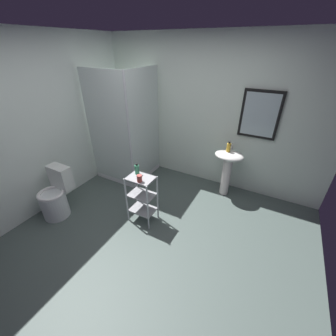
{
  "coord_description": "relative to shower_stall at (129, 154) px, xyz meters",
  "views": [
    {
      "loc": [
        1.21,
        -1.65,
        2.3
      ],
      "look_at": [
        -0.02,
        0.64,
        0.78
      ],
      "focal_mm": 22.76,
      "sensor_mm": 36.0,
      "label": 1
    }
  ],
  "objects": [
    {
      "name": "ground_plane",
      "position": [
        1.21,
        -1.23,
        -0.47
      ],
      "size": [
        4.2,
        4.2,
        0.02
      ],
      "primitive_type": "cube",
      "color": "#485551"
    },
    {
      "name": "wall_back",
      "position": [
        1.22,
        0.62,
        0.79
      ],
      "size": [
        4.2,
        0.14,
        2.5
      ],
      "color": "white",
      "rests_on": "ground_plane"
    },
    {
      "name": "wall_left",
      "position": [
        -0.64,
        -1.23,
        0.79
      ],
      "size": [
        0.1,
        4.2,
        2.5
      ],
      "primitive_type": "cube",
      "color": "white",
      "rests_on": "ground_plane"
    },
    {
      "name": "shower_stall",
      "position": [
        0.0,
        0.0,
        0.0
      ],
      "size": [
        0.92,
        0.92,
        2.0
      ],
      "color": "white",
      "rests_on": "ground_plane"
    },
    {
      "name": "pedestal_sink",
      "position": [
        1.83,
        0.29,
        0.12
      ],
      "size": [
        0.46,
        0.37,
        0.81
      ],
      "color": "white",
      "rests_on": "ground_plane"
    },
    {
      "name": "sink_faucet",
      "position": [
        1.83,
        0.41,
        0.4
      ],
      "size": [
        0.03,
        0.03,
        0.1
      ],
      "primitive_type": "cylinder",
      "color": "silver",
      "rests_on": "pedestal_sink"
    },
    {
      "name": "toilet",
      "position": [
        -0.27,
        -1.44,
        -0.15
      ],
      "size": [
        0.37,
        0.49,
        0.76
      ],
      "color": "white",
      "rests_on": "ground_plane"
    },
    {
      "name": "storage_cart",
      "position": [
        0.94,
        -0.93,
        -0.03
      ],
      "size": [
        0.38,
        0.28,
        0.74
      ],
      "color": "silver",
      "rests_on": "ground_plane"
    },
    {
      "name": "hand_soap_bottle",
      "position": [
        1.8,
        0.29,
        0.42
      ],
      "size": [
        0.06,
        0.06,
        0.17
      ],
      "color": "gold",
      "rests_on": "pedestal_sink"
    },
    {
      "name": "body_wash_bottle_green",
      "position": [
        0.85,
        -0.87,
        0.35
      ],
      "size": [
        0.06,
        0.06,
        0.16
      ],
      "color": "#368D62",
      "rests_on": "storage_cart"
    },
    {
      "name": "rinse_cup",
      "position": [
        0.99,
        -1.01,
        0.32
      ],
      "size": [
        0.07,
        0.07,
        0.1
      ],
      "primitive_type": "cylinder",
      "color": "#B24742",
      "rests_on": "storage_cart"
    }
  ]
}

